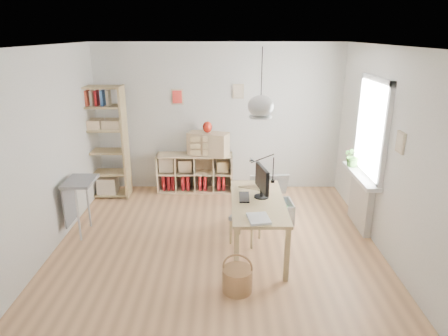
{
  "coord_description": "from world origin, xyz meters",
  "views": [
    {
      "loc": [
        0.12,
        -4.99,
        2.86
      ],
      "look_at": [
        0.1,
        0.3,
        1.05
      ],
      "focal_mm": 32.0,
      "sensor_mm": 36.0,
      "label": 1
    }
  ],
  "objects_px": {
    "cube_shelf": "(194,175)",
    "storage_chest": "(272,207)",
    "desk": "(258,207)",
    "chair": "(247,212)",
    "tall_bookshelf": "(103,138)",
    "drawer_chest": "(208,144)",
    "monitor": "(262,180)"
  },
  "relations": [
    {
      "from": "cube_shelf",
      "to": "storage_chest",
      "type": "height_order",
      "value": "cube_shelf"
    },
    {
      "from": "desk",
      "to": "chair",
      "type": "height_order",
      "value": "chair"
    },
    {
      "from": "tall_bookshelf",
      "to": "drawer_chest",
      "type": "xyz_separation_m",
      "value": [
        1.84,
        0.24,
        -0.16
      ]
    },
    {
      "from": "storage_chest",
      "to": "drawer_chest",
      "type": "xyz_separation_m",
      "value": [
        -1.06,
        1.22,
        0.71
      ]
    },
    {
      "from": "cube_shelf",
      "to": "desk",
      "type": "bearing_deg",
      "value": -65.39
    },
    {
      "from": "desk",
      "to": "storage_chest",
      "type": "relative_size",
      "value": 1.97
    },
    {
      "from": "monitor",
      "to": "drawer_chest",
      "type": "relative_size",
      "value": 0.68
    },
    {
      "from": "storage_chest",
      "to": "monitor",
      "type": "bearing_deg",
      "value": -110.56
    },
    {
      "from": "storage_chest",
      "to": "monitor",
      "type": "xyz_separation_m",
      "value": [
        -0.26,
        -0.86,
        0.77
      ]
    },
    {
      "from": "desk",
      "to": "cube_shelf",
      "type": "xyz_separation_m",
      "value": [
        -1.02,
        2.23,
        -0.36
      ]
    },
    {
      "from": "tall_bookshelf",
      "to": "chair",
      "type": "distance_m",
      "value": 3.03
    },
    {
      "from": "desk",
      "to": "cube_shelf",
      "type": "distance_m",
      "value": 2.48
    },
    {
      "from": "cube_shelf",
      "to": "storage_chest",
      "type": "bearing_deg",
      "value": -43.29
    },
    {
      "from": "monitor",
      "to": "tall_bookshelf",
      "type": "bearing_deg",
      "value": 133.58
    },
    {
      "from": "tall_bookshelf",
      "to": "drawer_chest",
      "type": "relative_size",
      "value": 2.77
    },
    {
      "from": "drawer_chest",
      "to": "desk",
      "type": "bearing_deg",
      "value": -51.97
    },
    {
      "from": "monitor",
      "to": "drawer_chest",
      "type": "distance_m",
      "value": 2.23
    },
    {
      "from": "desk",
      "to": "cube_shelf",
      "type": "height_order",
      "value": "desk"
    },
    {
      "from": "storage_chest",
      "to": "drawer_chest",
      "type": "distance_m",
      "value": 1.76
    },
    {
      "from": "drawer_chest",
      "to": "tall_bookshelf",
      "type": "bearing_deg",
      "value": -153.29
    },
    {
      "from": "tall_bookshelf",
      "to": "monitor",
      "type": "relative_size",
      "value": 4.06
    },
    {
      "from": "cube_shelf",
      "to": "tall_bookshelf",
      "type": "xyz_separation_m",
      "value": [
        -1.56,
        -0.28,
        0.79
      ]
    },
    {
      "from": "cube_shelf",
      "to": "chair",
      "type": "bearing_deg",
      "value": -64.87
    },
    {
      "from": "tall_bookshelf",
      "to": "monitor",
      "type": "height_order",
      "value": "tall_bookshelf"
    },
    {
      "from": "storage_chest",
      "to": "tall_bookshelf",
      "type": "bearing_deg",
      "value": 157.41
    },
    {
      "from": "desk",
      "to": "storage_chest",
      "type": "height_order",
      "value": "desk"
    },
    {
      "from": "chair",
      "to": "storage_chest",
      "type": "xyz_separation_m",
      "value": [
        0.43,
        0.66,
        -0.21
      ]
    },
    {
      "from": "chair",
      "to": "drawer_chest",
      "type": "height_order",
      "value": "drawer_chest"
    },
    {
      "from": "tall_bookshelf",
      "to": "monitor",
      "type": "xyz_separation_m",
      "value": [
        2.64,
        -1.84,
        -0.1
      ]
    },
    {
      "from": "monitor",
      "to": "desk",
      "type": "bearing_deg",
      "value": -128.25
    },
    {
      "from": "desk",
      "to": "drawer_chest",
      "type": "bearing_deg",
      "value": 108.74
    },
    {
      "from": "desk",
      "to": "storage_chest",
      "type": "xyz_separation_m",
      "value": [
        0.31,
        0.97,
        -0.44
      ]
    }
  ]
}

